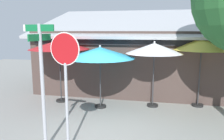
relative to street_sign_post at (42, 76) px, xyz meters
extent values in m
cube|color=gray|center=(1.01, 1.64, -1.96)|extent=(28.00, 28.00, 0.10)
cube|color=#473833|center=(1.48, 6.99, -0.43)|extent=(8.94, 5.14, 2.95)
cube|color=#B7BABF|center=(1.48, 6.84, 1.51)|extent=(9.44, 5.69, 1.57)
cube|color=black|center=(1.48, 4.37, 0.70)|extent=(8.34, 0.16, 0.44)
cylinder|color=#A8AAB2|center=(0.00, 0.00, -0.33)|extent=(0.09, 0.09, 3.16)
cube|color=#116B38|center=(0.00, 0.00, 1.15)|extent=(0.80, 0.16, 0.16)
cube|color=#116B38|center=(0.00, 0.00, 0.93)|extent=(0.16, 0.80, 0.16)
cube|color=white|center=(-0.42, 0.07, 1.15)|extent=(0.06, 0.04, 0.16)
cylinder|color=#A8AAB2|center=(0.63, -0.02, -0.78)|extent=(0.07, 0.07, 2.25)
cylinder|color=white|center=(0.63, -0.02, 0.67)|extent=(0.77, 0.13, 0.78)
cylinder|color=red|center=(0.63, -0.02, 0.67)|extent=(0.72, 0.14, 0.73)
cylinder|color=black|center=(-1.24, 3.71, -1.87)|extent=(0.44, 0.44, 0.08)
cylinder|color=#333335|center=(-1.24, 3.71, -0.77)|extent=(0.05, 0.05, 2.28)
cone|color=#B21E23|center=(-1.24, 3.71, 0.51)|extent=(2.46, 2.46, 0.38)
sphere|color=silver|center=(-1.24, 3.71, 0.73)|extent=(0.08, 0.08, 0.08)
cylinder|color=black|center=(0.58, 3.33, -1.87)|extent=(0.44, 0.44, 0.08)
cylinder|color=#333335|center=(0.58, 3.33, -0.90)|extent=(0.05, 0.05, 2.01)
cone|color=#2D99BC|center=(0.58, 3.33, 0.26)|extent=(2.66, 2.66, 0.42)
sphere|color=silver|center=(0.58, 3.33, 0.49)|extent=(0.08, 0.08, 0.08)
cylinder|color=black|center=(2.58, 3.88, -1.87)|extent=(0.44, 0.44, 0.08)
cylinder|color=#333335|center=(2.58, 3.88, -0.82)|extent=(0.05, 0.05, 2.17)
cone|color=white|center=(2.58, 3.88, 0.41)|extent=(2.18, 2.18, 0.40)
sphere|color=silver|center=(2.58, 3.88, 0.64)|extent=(0.08, 0.08, 0.08)
cylinder|color=black|center=(4.35, 4.27, -1.87)|extent=(0.44, 0.44, 0.08)
cylinder|color=#333335|center=(4.35, 4.27, -0.76)|extent=(0.05, 0.05, 2.30)
cone|color=#EAD14C|center=(4.35, 4.27, 0.58)|extent=(2.11, 2.11, 0.48)
sphere|color=silver|center=(4.35, 4.27, 0.85)|extent=(0.08, 0.08, 0.08)
camera|label=1|loc=(2.79, -4.94, 1.11)|focal=36.41mm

